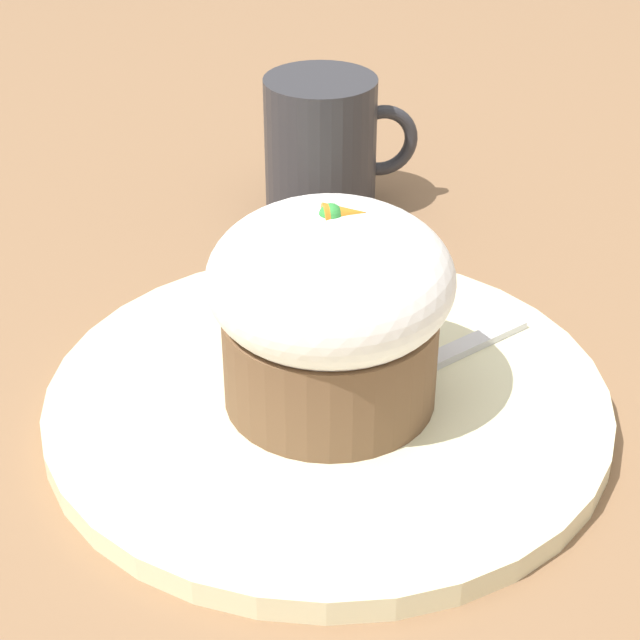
{
  "coord_description": "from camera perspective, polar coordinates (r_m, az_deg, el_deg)",
  "views": [
    {
      "loc": [
        -0.08,
        -0.4,
        0.31
      ],
      "look_at": [
        -0.0,
        -0.01,
        0.05
      ],
      "focal_mm": 60.0,
      "sensor_mm": 36.0,
      "label": 1
    }
  ],
  "objects": [
    {
      "name": "ground_plane",
      "position": [
        0.51,
        0.4,
        -4.85
      ],
      "size": [
        4.0,
        4.0,
        0.0
      ],
      "primitive_type": "plane",
      "color": "#846042"
    },
    {
      "name": "dessert_plate",
      "position": [
        0.51,
        0.41,
        -4.3
      ],
      "size": [
        0.26,
        0.26,
        0.01
      ],
      "color": "beige",
      "rests_on": "ground_plane"
    },
    {
      "name": "carrot_cake",
      "position": [
        0.47,
        0.0,
        0.62
      ],
      "size": [
        0.11,
        0.11,
        0.1
      ],
      "color": "brown",
      "rests_on": "dessert_plate"
    },
    {
      "name": "spoon",
      "position": [
        0.5,
        2.79,
        -3.6
      ],
      "size": [
        0.13,
        0.08,
        0.01
      ],
      "color": "silver",
      "rests_on": "dessert_plate"
    },
    {
      "name": "coffee_cup",
      "position": [
        0.68,
        0.16,
        9.31
      ],
      "size": [
        0.1,
        0.07,
        0.09
      ],
      "color": "#2D2D33",
      "rests_on": "ground_plane"
    }
  ]
}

